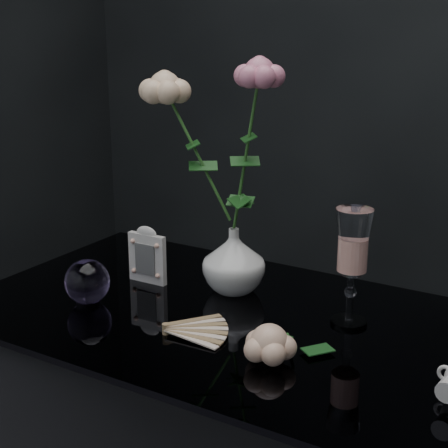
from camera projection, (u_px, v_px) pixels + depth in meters
The scene contains 7 objects.
vase at pixel (234, 260), 1.34m from camera, with size 0.12×0.12×0.13m, color white.
wine_glass at pixel (352, 268), 1.19m from camera, with size 0.06×0.06×0.21m, color white, non-canonical shape.
picture_frame at pixel (147, 254), 1.39m from camera, with size 0.09×0.07×0.12m, color silver, non-canonical shape.
paperweight at pixel (87, 282), 1.29m from camera, with size 0.09×0.09×0.09m, color #A17ECD, non-canonical shape.
paper_fan at pixel (166, 328), 1.17m from camera, with size 0.21×0.17×0.02m, color #EFEBBF, non-canonical shape.
loose_rose at pixel (269, 343), 1.07m from camera, with size 0.14×0.19×0.06m, color beige, non-canonical shape.
roses at pixel (215, 136), 1.29m from camera, with size 0.26×0.12×0.37m.
Camera 1 is at (0.56, -0.94, 1.28)m, focal length 55.00 mm.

